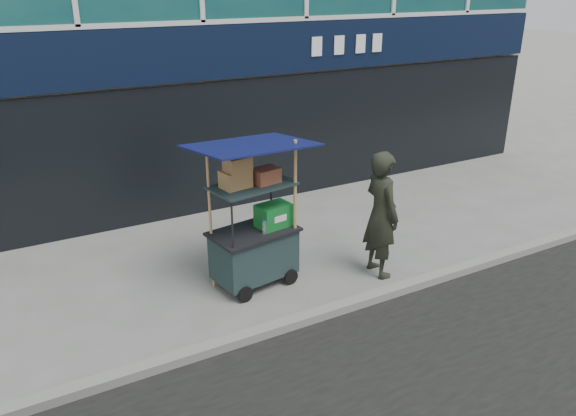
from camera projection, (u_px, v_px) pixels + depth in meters
ground at (322, 308)px, 7.49m from camera, size 80.00×80.00×0.00m
curb at (330, 311)px, 7.31m from camera, size 80.00×0.18×0.12m
vendor_cart at (255, 235)px, 7.83m from camera, size 1.75×1.35×2.15m
vendor_man at (381, 214)px, 8.04m from camera, size 0.49×0.71×1.88m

